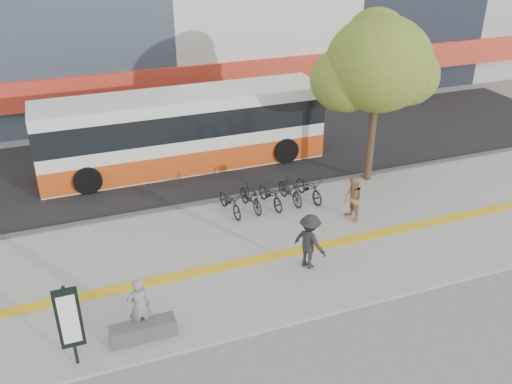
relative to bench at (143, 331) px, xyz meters
name	(u,v)px	position (x,y,z in m)	size (l,w,h in m)	color
ground	(229,289)	(2.60, 1.20, -0.30)	(120.00, 120.00, 0.00)	slate
sidewalk	(214,260)	(2.60, 2.70, -0.27)	(40.00, 7.00, 0.08)	gray
tactile_strip	(219,268)	(2.60, 2.20, -0.22)	(40.00, 0.45, 0.01)	yellow
street	(162,164)	(2.60, 10.20, -0.28)	(40.00, 8.00, 0.06)	black
curb	(185,207)	(2.60, 6.20, -0.23)	(40.00, 0.25, 0.14)	#3E3E41
bench	(143,331)	(0.00, 0.00, 0.00)	(1.60, 0.45, 0.45)	#3E3E41
signboard	(69,320)	(-1.60, -0.31, 1.06)	(0.55, 0.10, 2.20)	black
street_tree	(376,65)	(9.78, 6.02, 4.21)	(4.40, 3.80, 6.31)	#382619
bus	(184,132)	(3.49, 9.70, 1.18)	(11.36, 2.69, 3.02)	silver
bicycle_row	(271,194)	(5.45, 5.20, 0.23)	(3.78, 1.73, 0.97)	black
seated_woman	(139,306)	(0.01, 0.25, 0.57)	(0.58, 0.38, 1.59)	black
pedestrian_tan	(353,199)	(7.66, 3.31, 0.55)	(0.76, 0.59, 1.56)	#A0744E
pedestrian_dark	(310,241)	(5.12, 1.36, 0.63)	(1.11, 0.64, 1.71)	black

